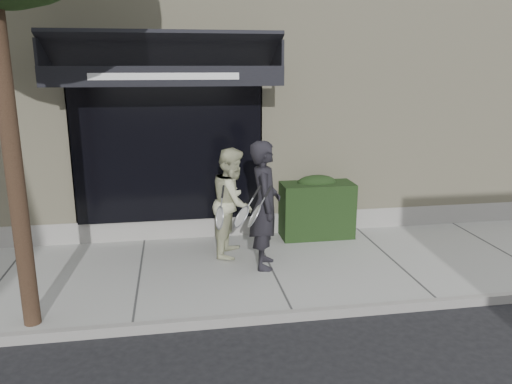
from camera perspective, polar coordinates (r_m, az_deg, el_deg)
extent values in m
plane|color=black|center=(7.97, 1.58, -9.14)|extent=(80.00, 80.00, 0.00)
cube|color=#9C9D98|center=(7.95, 1.58, -8.75)|extent=(20.00, 3.00, 0.12)
cube|color=gray|center=(6.58, 4.24, -13.88)|extent=(20.00, 0.10, 0.14)
cube|color=#C2B894|center=(12.26, -2.91, 12.35)|extent=(14.00, 7.00, 5.50)
cube|color=gray|center=(9.45, -0.39, -3.69)|extent=(14.02, 0.42, 0.50)
cube|color=black|center=(8.83, -9.95, 5.17)|extent=(3.20, 0.30, 2.60)
cube|color=gray|center=(9.13, -20.06, 4.81)|extent=(0.08, 0.40, 2.60)
cube|color=gray|center=(9.10, 0.22, 5.66)|extent=(0.08, 0.40, 2.60)
cube|color=gray|center=(8.87, -10.33, 13.90)|extent=(3.36, 0.40, 0.12)
cube|color=black|center=(8.17, -10.46, 15.69)|extent=(3.60, 1.03, 0.55)
cube|color=black|center=(7.67, -10.36, 12.88)|extent=(3.60, 0.05, 0.30)
cube|color=white|center=(7.64, -10.37, 12.88)|extent=(2.20, 0.01, 0.10)
cube|color=black|center=(8.38, -23.08, 14.23)|extent=(0.04, 1.00, 0.45)
cube|color=black|center=(8.35, 2.33, 15.33)|extent=(0.04, 1.00, 0.45)
cube|color=black|center=(9.15, 6.88, -1.97)|extent=(1.30, 0.70, 1.00)
ellipsoid|color=black|center=(9.03, 6.97, 1.08)|extent=(0.71, 0.38, 0.27)
cylinder|color=black|center=(6.18, -26.29, 5.65)|extent=(0.20, 0.20, 4.80)
imported|color=black|center=(7.58, 1.02, -1.50)|extent=(0.59, 0.79, 1.97)
torus|color=silver|center=(7.30, -0.20, -2.77)|extent=(0.20, 0.32, 0.28)
cylinder|color=silver|center=(7.30, -0.20, -2.77)|extent=(0.16, 0.28, 0.24)
cylinder|color=silver|center=(7.30, -0.20, -2.77)|extent=(0.17, 0.04, 0.11)
cylinder|color=black|center=(7.30, -0.20, -2.77)|extent=(0.19, 0.05, 0.13)
torus|color=silver|center=(7.15, -1.68, -2.88)|extent=(0.23, 0.33, 0.27)
cylinder|color=silver|center=(7.15, -1.68, -2.88)|extent=(0.19, 0.29, 0.23)
cylinder|color=silver|center=(7.15, -1.68, -2.88)|extent=(0.16, 0.05, 0.12)
cylinder|color=black|center=(7.15, -1.68, -2.88)|extent=(0.19, 0.06, 0.14)
imported|color=beige|center=(8.12, -2.65, -1.14)|extent=(0.90, 1.03, 1.78)
torus|color=silver|center=(7.79, -4.17, -2.96)|extent=(0.14, 0.31, 0.30)
cylinder|color=silver|center=(7.79, -4.17, -2.96)|extent=(0.11, 0.27, 0.27)
cylinder|color=silver|center=(7.79, -4.17, -2.96)|extent=(0.18, 0.06, 0.05)
cylinder|color=black|center=(7.79, -4.17, -2.96)|extent=(0.20, 0.08, 0.06)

